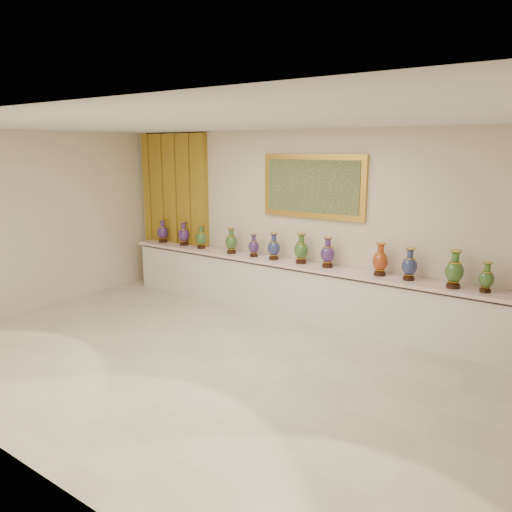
% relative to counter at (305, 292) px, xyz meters
% --- Properties ---
extents(ground, '(8.00, 8.00, 0.00)m').
position_rel_counter_xyz_m(ground, '(0.00, -2.27, -0.44)').
color(ground, beige).
rests_on(ground, ground).
extents(room, '(8.00, 8.00, 8.00)m').
position_rel_counter_xyz_m(room, '(-2.55, 0.17, 1.16)').
color(room, beige).
rests_on(room, ground).
extents(counter, '(7.28, 0.48, 0.90)m').
position_rel_counter_xyz_m(counter, '(0.00, 0.00, 0.00)').
color(counter, white).
rests_on(counter, ground).
extents(vase_0, '(0.26, 0.26, 0.45)m').
position_rel_counter_xyz_m(vase_0, '(-3.23, -0.00, 0.67)').
color(vase_0, black).
rests_on(vase_0, counter).
extents(vase_1, '(0.23, 0.23, 0.46)m').
position_rel_counter_xyz_m(vase_1, '(-2.67, 0.01, 0.67)').
color(vase_1, black).
rests_on(vase_1, counter).
extents(vase_2, '(0.25, 0.25, 0.44)m').
position_rel_counter_xyz_m(vase_2, '(-2.20, -0.02, 0.66)').
color(vase_2, black).
rests_on(vase_2, counter).
extents(vase_3, '(0.26, 0.26, 0.45)m').
position_rel_counter_xyz_m(vase_3, '(-1.47, -0.04, 0.67)').
color(vase_3, black).
rests_on(vase_3, counter).
extents(vase_4, '(0.24, 0.24, 0.39)m').
position_rel_counter_xyz_m(vase_4, '(-1.00, -0.03, 0.64)').
color(vase_4, black).
rests_on(vase_4, counter).
extents(vase_5, '(0.21, 0.21, 0.45)m').
position_rel_counter_xyz_m(vase_5, '(-0.59, -0.02, 0.66)').
color(vase_5, black).
rests_on(vase_5, counter).
extents(vase_6, '(0.29, 0.29, 0.49)m').
position_rel_counter_xyz_m(vase_6, '(-0.09, 0.01, 0.68)').
color(vase_6, black).
rests_on(vase_6, counter).
extents(vase_7, '(0.26, 0.26, 0.47)m').
position_rel_counter_xyz_m(vase_7, '(0.38, 0.01, 0.68)').
color(vase_7, black).
rests_on(vase_7, counter).
extents(vase_8, '(0.26, 0.26, 0.48)m').
position_rel_counter_xyz_m(vase_8, '(1.24, 0.01, 0.68)').
color(vase_8, black).
rests_on(vase_8, counter).
extents(vase_9, '(0.25, 0.25, 0.45)m').
position_rel_counter_xyz_m(vase_9, '(1.67, -0.00, 0.67)').
color(vase_9, black).
rests_on(vase_9, counter).
extents(vase_10, '(0.24, 0.24, 0.51)m').
position_rel_counter_xyz_m(vase_10, '(2.28, -0.06, 0.69)').
color(vase_10, black).
rests_on(vase_10, counter).
extents(vase_11, '(0.21, 0.21, 0.40)m').
position_rel_counter_xyz_m(vase_11, '(2.67, -0.03, 0.64)').
color(vase_11, black).
rests_on(vase_11, counter).
extents(label_card, '(0.10, 0.06, 0.00)m').
position_rel_counter_xyz_m(label_card, '(-2.21, -0.14, 0.47)').
color(label_card, white).
rests_on(label_card, counter).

